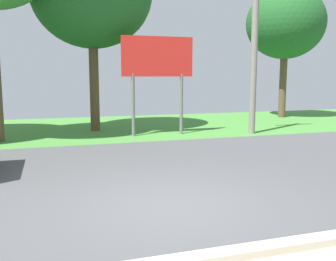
# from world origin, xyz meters

# --- Properties ---
(ground_plane) EXTENTS (40.00, 22.00, 0.20)m
(ground_plane) POSITION_xyz_m (0.00, 2.95, -0.05)
(ground_plane) COLOR #4C4C4F
(utility_pole) EXTENTS (1.80, 0.24, 6.15)m
(utility_pole) POSITION_xyz_m (5.35, 6.58, 3.25)
(utility_pole) COLOR gray
(utility_pole) RESTS_ON ground_plane
(roadside_billboard) EXTENTS (2.60, 0.12, 3.50)m
(roadside_billboard) POSITION_xyz_m (1.92, 7.27, 2.55)
(roadside_billboard) COLOR slate
(roadside_billboard) RESTS_ON ground_plane
(tree_right_mid) EXTENTS (3.90, 3.90, 6.51)m
(tree_right_mid) POSITION_xyz_m (9.65, 11.03, 4.71)
(tree_right_mid) COLOR brown
(tree_right_mid) RESTS_ON ground_plane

